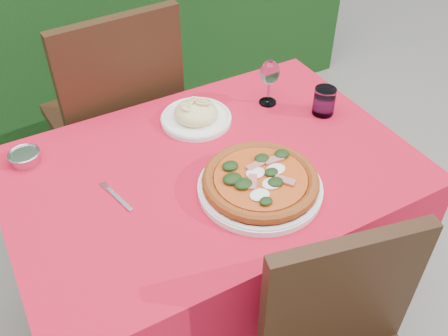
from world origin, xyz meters
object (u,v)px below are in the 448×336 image
wine_glass (270,74)px  chair_far (118,112)px  fork (119,199)px  pasta_plate (196,115)px  pizza_plate (260,183)px  steel_ramekin (25,158)px  water_glass (324,103)px

wine_glass → chair_far: bearing=137.4°
fork → chair_far: bearing=59.2°
chair_far → pasta_plate: 0.46m
chair_far → wine_glass: bearing=134.1°
pizza_plate → fork: pizza_plate is taller
pasta_plate → fork: size_ratio=1.44×
pasta_plate → steel_ramekin: pasta_plate is taller
pizza_plate → pasta_plate: same height
pasta_plate → fork: 0.44m
chair_far → wine_glass: chair_far is taller
fork → steel_ramekin: (-0.20, 0.31, 0.01)m
pasta_plate → water_glass: (0.42, -0.18, 0.02)m
pizza_plate → wine_glass: (0.27, 0.38, 0.09)m
water_glass → wine_glass: (-0.14, 0.15, 0.08)m
chair_far → fork: chair_far is taller
wine_glass → pizza_plate: bearing=-125.6°
pizza_plate → wine_glass: wine_glass is taller
chair_far → steel_ramekin: size_ratio=11.59×
pizza_plate → steel_ramekin: size_ratio=4.50×
steel_ramekin → fork: bearing=-56.8°
steel_ramekin → pasta_plate: bearing=-6.5°
steel_ramekin → pizza_plate: bearing=-39.1°
pizza_plate → water_glass: (0.41, 0.23, 0.01)m
pasta_plate → wine_glass: 0.30m
water_glass → pizza_plate: bearing=-150.6°
chair_far → pasta_plate: size_ratio=4.29×
chair_far → steel_ramekin: chair_far is taller
water_glass → wine_glass: 0.22m
chair_far → pasta_plate: (0.17, -0.39, 0.17)m
pizza_plate → fork: 0.42m
chair_far → pizza_plate: (0.18, -0.79, 0.17)m
pizza_plate → fork: bearing=156.4°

